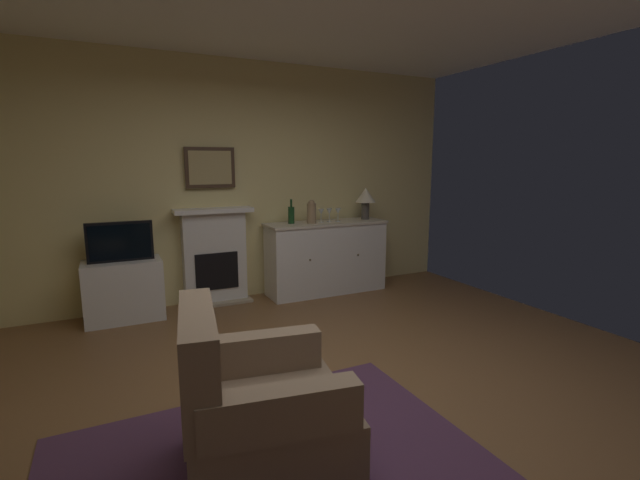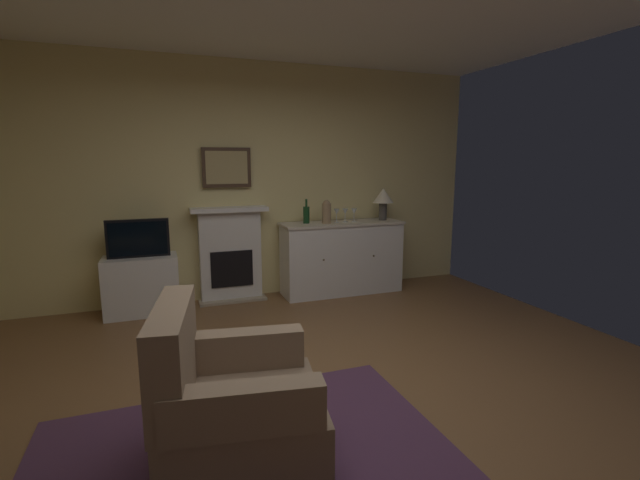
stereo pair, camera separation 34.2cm
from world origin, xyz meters
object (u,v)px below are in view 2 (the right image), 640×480
wine_glass_right (354,212)px  framed_picture (227,168)px  sideboard_cabinet (342,257)px  wine_glass_left (337,212)px  table_lamp (383,198)px  wine_glass_center (345,212)px  armchair (230,403)px  wine_bottle (306,214)px  tv_set (138,238)px  vase_decorative (326,212)px  tv_cabinet (142,285)px  fireplace_unit (230,254)px

wine_glass_right → framed_picture: bearing=170.2°
sideboard_cabinet → wine_glass_left: size_ratio=9.10×
table_lamp → wine_glass_right: 0.44m
framed_picture → wine_glass_left: 1.39m
wine_glass_center → armchair: size_ratio=0.18×
wine_bottle → tv_set: (-1.87, -0.05, -0.17)m
sideboard_cabinet → vase_decorative: 0.62m
table_lamp → wine_bottle: bearing=177.5°
table_lamp → wine_glass_center: size_ratio=2.42×
tv_set → wine_glass_left: bearing=0.0°
tv_cabinet → tv_set: bearing=-90.0°
vase_decorative → armchair: vase_decorative is taller
sideboard_cabinet → tv_cabinet: sideboard_cabinet is taller
sideboard_cabinet → wine_bottle: (-0.44, 0.04, 0.55)m
framed_picture → fireplace_unit: bearing=-90.0°
wine_glass_left → vase_decorative: (-0.15, -0.04, 0.02)m
fireplace_unit → tv_set: 1.03m
framed_picture → table_lamp: bearing=-6.7°
table_lamp → wine_glass_left: table_lamp is taller
wine_bottle → wine_glass_center: 0.48m
sideboard_cabinet → wine_glass_right: bearing=-13.0°
wine_glass_right → armchair: 3.44m
table_lamp → wine_glass_center: (-0.52, -0.01, -0.16)m
table_lamp → sideboard_cabinet: bearing=-180.0°
wine_glass_left → armchair: (-1.73, -2.79, -0.63)m
wine_glass_left → tv_set: size_ratio=0.27×
tv_cabinet → wine_glass_left: bearing=-0.6°
sideboard_cabinet → armchair: bearing=-122.9°
fireplace_unit → tv_cabinet: size_ratio=1.47×
wine_glass_center → tv_cabinet: wine_glass_center is taller
sideboard_cabinet → vase_decorative: bearing=-167.2°
wine_glass_right → tv_set: size_ratio=0.27×
table_lamp → framed_picture: bearing=173.3°
sideboard_cabinet → vase_decorative: size_ratio=5.34×
fireplace_unit → framed_picture: size_ratio=2.00×
framed_picture → wine_glass_right: bearing=-9.8°
sideboard_cabinet → tv_cabinet: (-2.31, 0.02, -0.13)m
wine_glass_center → vase_decorative: bearing=-171.8°
wine_glass_left → tv_cabinet: wine_glass_left is taller
framed_picture → tv_set: bearing=-166.7°
fireplace_unit → tv_set: size_ratio=1.77×
tv_set → tv_cabinet: bearing=90.0°
wine_glass_right → armchair: (-1.95, -2.76, -0.63)m
wine_glass_center → tv_cabinet: 2.45m
wine_glass_right → vase_decorative: size_ratio=0.59×
fireplace_unit → vase_decorative: bearing=-11.5°
wine_glass_right → tv_set: 2.46m
framed_picture → wine_bottle: framed_picture is taller
sideboard_cabinet → table_lamp: bearing=0.0°
wine_glass_left → tv_cabinet: 2.34m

